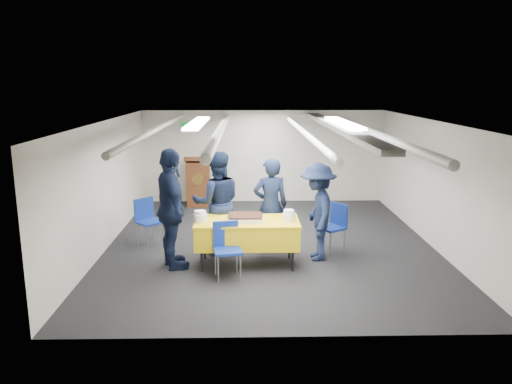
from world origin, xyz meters
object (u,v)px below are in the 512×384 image
serving_table (247,233)px  sheet_cake (245,217)px  chair_right (335,222)px  sailor_a (271,205)px  chair_left (147,217)px  chair_near (227,244)px  sailor_b (217,203)px  sailor_d (317,212)px  sailor_c (171,209)px  podium (199,181)px

serving_table → sheet_cake: 0.26m
serving_table → sheet_cake: (-0.03, -0.00, 0.26)m
chair_right → sailor_a: 1.19m
chair_left → chair_near: bearing=-46.6°
sailor_b → sailor_d: (1.72, -0.39, -0.07)m
chair_left → sailor_a: sailor_a is taller
chair_left → sailor_b: (1.33, -0.46, 0.38)m
sailor_c → sailor_d: sailor_c is taller
serving_table → sailor_c: size_ratio=0.86×
sheet_cake → chair_right: 1.75m
chair_right → sailor_d: (-0.37, -0.39, 0.30)m
sailor_c → podium: bearing=-21.4°
chair_near → sailor_b: size_ratio=0.48×
chair_left → sailor_d: (3.05, -0.86, 0.30)m
serving_table → chair_left: bearing=148.6°
chair_near → chair_right: size_ratio=1.00×
chair_left → sailor_d: sailor_d is taller
sheet_cake → sailor_d: (1.22, 0.28, 0.01)m
podium → sailor_a: 3.80m
chair_right → chair_left: bearing=172.3°
serving_table → podium: (-1.17, 4.12, 0.05)m
podium → sailor_d: bearing=-58.4°
chair_near → sailor_c: 1.08m
chair_left → sailor_b: sailor_b is taller
chair_near → chair_right: bearing=31.7°
serving_table → podium: 4.28m
sheet_cake → sailor_c: (-1.19, -0.08, 0.17)m
sailor_c → sailor_d: bearing=-102.3°
chair_left → sailor_d: 3.18m
podium → chair_right: podium is taller
sailor_a → sailor_b: bearing=-7.9°
serving_table → chair_near: 0.59m
chair_right → chair_left: same height
chair_right → sailor_a: (-1.15, 0.01, 0.32)m
serving_table → sailor_a: sailor_a is taller
chair_right → sailor_b: size_ratio=0.48×
podium → sailor_c: sailor_c is taller
sailor_a → sailor_c: bearing=16.6°
serving_table → chair_right: size_ratio=1.95×
serving_table → sailor_a: 0.85m
sailor_c → serving_table: bearing=-106.8°
chair_right → sailor_c: (-2.78, -0.76, 0.45)m
chair_right → sailor_b: (-2.09, -0.00, 0.38)m
sheet_cake → sailor_d: 1.25m
podium → sailor_a: bearing=-65.2°
chair_near → chair_right: 2.21m
sailor_b → sailor_c: sailor_c is taller
sheet_cake → podium: size_ratio=0.45×
sheet_cake → sailor_d: size_ratio=0.34×
serving_table → sailor_c: (-1.21, -0.09, 0.43)m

